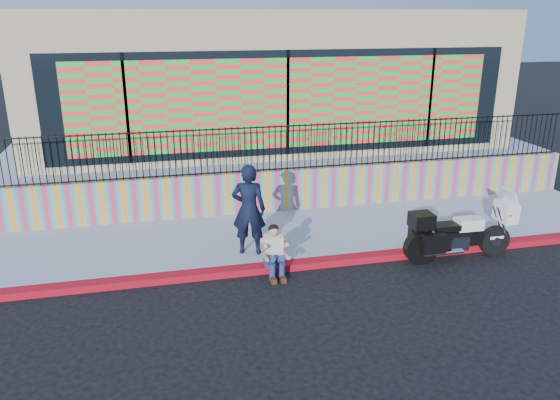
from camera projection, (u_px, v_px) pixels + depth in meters
name	position (u px, v px, depth m)	size (l,w,h in m)	color
ground	(333.00, 264.00, 11.80)	(90.00, 90.00, 0.00)	black
red_curb	(333.00, 261.00, 11.78)	(16.00, 0.30, 0.15)	#AF0C1F
sidewalk	(311.00, 233.00, 13.30)	(16.00, 3.00, 0.15)	#959BB3
mural_wall	(295.00, 189.00, 14.57)	(16.00, 0.20, 1.10)	#D63861
metal_fence	(296.00, 147.00, 14.20)	(15.80, 0.04, 1.20)	black
elevated_platform	(259.00, 148.00, 19.30)	(16.00, 10.00, 1.25)	#959BB3
storefront_building	(259.00, 73.00, 18.25)	(14.00, 8.06, 4.00)	tan
police_motorcycle	(458.00, 232.00, 11.85)	(2.47, 0.82, 1.54)	black
police_officer	(249.00, 209.00, 11.71)	(0.73, 0.48, 2.01)	black
seated_man	(275.00, 256.00, 11.14)	(0.54, 0.71, 1.06)	navy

